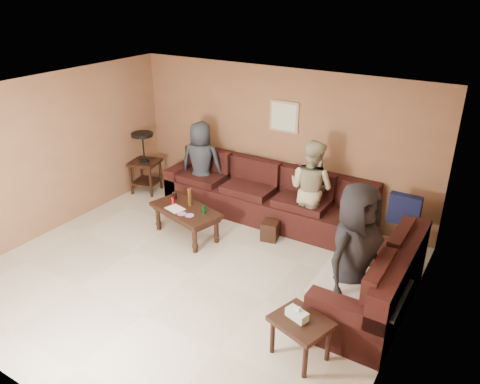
{
  "coord_description": "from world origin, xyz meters",
  "views": [
    {
      "loc": [
        3.45,
        -4.31,
        3.79
      ],
      "look_at": [
        0.25,
        0.85,
        1.0
      ],
      "focal_mm": 35.0,
      "sensor_mm": 36.0,
      "label": 1
    }
  ],
  "objects": [
    {
      "name": "room",
      "position": [
        0.0,
        0.0,
        1.66
      ],
      "size": [
        5.6,
        5.5,
        2.5
      ],
      "color": "beige",
      "rests_on": "ground"
    },
    {
      "name": "sectional_sofa",
      "position": [
        0.81,
        1.52,
        0.33
      ],
      "size": [
        4.65,
        2.9,
        0.97
      ],
      "color": "#331311",
      "rests_on": "ground"
    },
    {
      "name": "coffee_table",
      "position": [
        -0.74,
        0.82,
        0.42
      ],
      "size": [
        1.29,
        0.87,
        0.77
      ],
      "rotation": [
        0.0,
        0.0,
        -0.26
      ],
      "color": "black",
      "rests_on": "ground"
    },
    {
      "name": "end_table_left",
      "position": [
        -2.46,
        1.79,
        0.62
      ],
      "size": [
        0.63,
        0.63,
        1.18
      ],
      "rotation": [
        0.0,
        0.0,
        0.24
      ],
      "color": "black",
      "rests_on": "ground"
    },
    {
      "name": "side_table_right",
      "position": [
        1.93,
        -0.63,
        0.42
      ],
      "size": [
        0.71,
        0.64,
        0.64
      ],
      "rotation": [
        0.0,
        0.0,
        -0.3
      ],
      "color": "black",
      "rests_on": "ground"
    },
    {
      "name": "waste_bin",
      "position": [
        0.45,
        1.43,
        0.15
      ],
      "size": [
        0.3,
        0.3,
        0.3
      ],
      "primitive_type": "cube",
      "rotation": [
        0.0,
        0.0,
        0.22
      ],
      "color": "black",
      "rests_on": "ground"
    },
    {
      "name": "wall_art",
      "position": [
        0.1,
        2.48,
        1.7
      ],
      "size": [
        0.52,
        0.04,
        0.52
      ],
      "color": "tan",
      "rests_on": "ground"
    },
    {
      "name": "person_left",
      "position": [
        -1.26,
        1.98,
        0.76
      ],
      "size": [
        0.86,
        0.7,
        1.53
      ],
      "primitive_type": "imported",
      "rotation": [
        0.0,
        0.0,
        3.46
      ],
      "color": "#282E37",
      "rests_on": "ground"
    },
    {
      "name": "person_middle",
      "position": [
        0.89,
        1.93,
        0.79
      ],
      "size": [
        0.87,
        0.73,
        1.58
      ],
      "primitive_type": "imported",
      "rotation": [
        0.0,
        0.0,
        2.95
      ],
      "color": "tan",
      "rests_on": "ground"
    },
    {
      "name": "person_right",
      "position": [
        2.15,
        0.27,
        0.89
      ],
      "size": [
        0.79,
        0.99,
        1.77
      ],
      "primitive_type": "imported",
      "rotation": [
        0.0,
        0.0,
        1.27
      ],
      "color": "black",
      "rests_on": "ground"
    }
  ]
}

